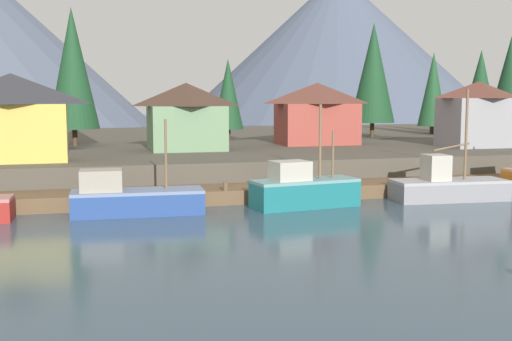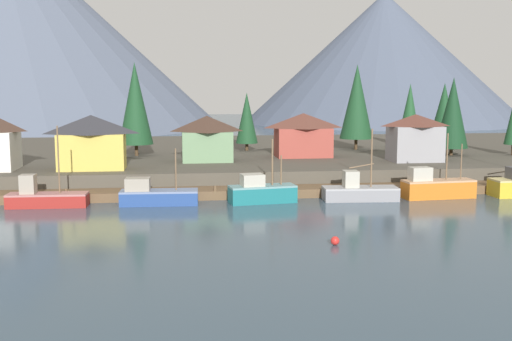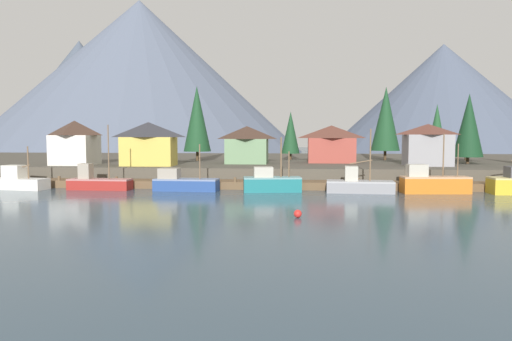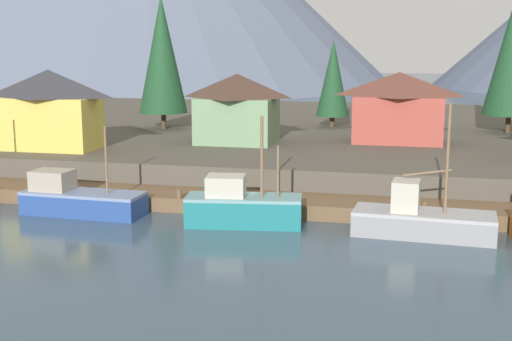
{
  "view_description": "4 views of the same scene",
  "coord_description": "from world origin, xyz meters",
  "px_view_note": "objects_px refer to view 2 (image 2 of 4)",
  "views": [
    {
      "loc": [
        -13.49,
        -42.49,
        7.45
      ],
      "look_at": [
        -0.81,
        3.99,
        1.87
      ],
      "focal_mm": 45.47,
      "sensor_mm": 36.0,
      "label": 1
    },
    {
      "loc": [
        -8.19,
        -67.85,
        12.43
      ],
      "look_at": [
        0.95,
        3.19,
        2.83
      ],
      "focal_mm": 43.78,
      "sensor_mm": 36.0,
      "label": 2
    },
    {
      "loc": [
        4.06,
        -62.44,
        7.16
      ],
      "look_at": [
        -1.4,
        2.23,
        2.38
      ],
      "focal_mm": 33.92,
      "sensor_mm": 36.0,
      "label": 3
    },
    {
      "loc": [
        10.92,
        -41.9,
        11.29
      ],
      "look_at": [
        0.48,
        3.76,
        2.43
      ],
      "focal_mm": 47.61,
      "sensor_mm": 36.0,
      "label": 4
    }
  ],
  "objects_px": {
    "house_grey": "(415,137)",
    "conifer_near_left": "(410,112)",
    "fishing_boat_grey": "(359,191)",
    "fishing_boat_orange": "(436,187)",
    "conifer_back_right": "(135,103)",
    "house_red": "(303,135)",
    "conifer_mid_right": "(453,113)",
    "channel_buoy": "(335,241)",
    "fishing_boat_red": "(45,198)",
    "conifer_back_left": "(444,112)",
    "house_yellow": "(92,142)",
    "conifer_near_right": "(357,102)",
    "fishing_boat_blue": "(156,195)",
    "fishing_boat_teal": "(261,192)",
    "house_green": "(207,138)",
    "conifer_centre": "(247,118)"
  },
  "relations": [
    {
      "from": "fishing_boat_orange",
      "to": "house_yellow",
      "type": "relative_size",
      "value": 1.01
    },
    {
      "from": "conifer_mid_right",
      "to": "house_grey",
      "type": "bearing_deg",
      "value": -142.19
    },
    {
      "from": "conifer_mid_right",
      "to": "fishing_boat_orange",
      "type": "bearing_deg",
      "value": -118.33
    },
    {
      "from": "house_yellow",
      "to": "conifer_near_right",
      "type": "height_order",
      "value": "conifer_near_right"
    },
    {
      "from": "conifer_back_right",
      "to": "house_red",
      "type": "bearing_deg",
      "value": -10.81
    },
    {
      "from": "house_red",
      "to": "conifer_near_right",
      "type": "height_order",
      "value": "conifer_near_right"
    },
    {
      "from": "house_yellow",
      "to": "conifer_back_right",
      "type": "distance_m",
      "value": 16.08
    },
    {
      "from": "fishing_boat_orange",
      "to": "house_red",
      "type": "distance_m",
      "value": 24.24
    },
    {
      "from": "fishing_boat_red",
      "to": "conifer_centre",
      "type": "distance_m",
      "value": 40.11
    },
    {
      "from": "fishing_boat_teal",
      "to": "channel_buoy",
      "type": "bearing_deg",
      "value": -88.15
    },
    {
      "from": "fishing_boat_teal",
      "to": "house_grey",
      "type": "height_order",
      "value": "house_grey"
    },
    {
      "from": "fishing_boat_red",
      "to": "house_red",
      "type": "relative_size",
      "value": 1.04
    },
    {
      "from": "house_green",
      "to": "fishing_boat_teal",
      "type": "bearing_deg",
      "value": -74.82
    },
    {
      "from": "fishing_boat_red",
      "to": "conifer_back_left",
      "type": "distance_m",
      "value": 64.59
    },
    {
      "from": "fishing_boat_orange",
      "to": "conifer_mid_right",
      "type": "bearing_deg",
      "value": 56.87
    },
    {
      "from": "channel_buoy",
      "to": "house_green",
      "type": "bearing_deg",
      "value": 102.56
    },
    {
      "from": "house_green",
      "to": "fishing_boat_grey",
      "type": "bearing_deg",
      "value": -48.66
    },
    {
      "from": "fishing_boat_orange",
      "to": "channel_buoy",
      "type": "distance_m",
      "value": 25.38
    },
    {
      "from": "conifer_mid_right",
      "to": "channel_buoy",
      "type": "bearing_deg",
      "value": -124.94
    },
    {
      "from": "fishing_boat_orange",
      "to": "fishing_boat_grey",
      "type": "bearing_deg",
      "value": 176.29
    },
    {
      "from": "fishing_boat_blue",
      "to": "house_red",
      "type": "xyz_separation_m",
      "value": [
        20.28,
        21.1,
        4.67
      ]
    },
    {
      "from": "conifer_near_right",
      "to": "house_yellow",
      "type": "bearing_deg",
      "value": -153.1
    },
    {
      "from": "house_grey",
      "to": "conifer_near_left",
      "type": "height_order",
      "value": "conifer_near_left"
    },
    {
      "from": "fishing_boat_grey",
      "to": "conifer_near_right",
      "type": "xyz_separation_m",
      "value": [
        8.58,
        30.6,
        9.14
      ]
    },
    {
      "from": "house_yellow",
      "to": "conifer_back_right",
      "type": "xyz_separation_m",
      "value": [
        4.38,
        14.89,
        4.21
      ]
    },
    {
      "from": "fishing_boat_blue",
      "to": "fishing_boat_teal",
      "type": "distance_m",
      "value": 11.28
    },
    {
      "from": "conifer_near_left",
      "to": "fishing_boat_blue",
      "type": "bearing_deg",
      "value": -140.17
    },
    {
      "from": "house_yellow",
      "to": "conifer_centre",
      "type": "distance_m",
      "value": 29.4
    },
    {
      "from": "fishing_boat_blue",
      "to": "conifer_near_right",
      "type": "height_order",
      "value": "conifer_near_right"
    },
    {
      "from": "fishing_boat_teal",
      "to": "fishing_boat_red",
      "type": "bearing_deg",
      "value": 170.66
    },
    {
      "from": "fishing_boat_red",
      "to": "house_grey",
      "type": "height_order",
      "value": "house_grey"
    },
    {
      "from": "fishing_boat_teal",
      "to": "conifer_centre",
      "type": "height_order",
      "value": "conifer_centre"
    },
    {
      "from": "fishing_boat_blue",
      "to": "fishing_boat_grey",
      "type": "height_order",
      "value": "fishing_boat_grey"
    },
    {
      "from": "fishing_boat_grey",
      "to": "conifer_centre",
      "type": "distance_m",
      "value": 33.21
    },
    {
      "from": "fishing_boat_blue",
      "to": "conifer_back_right",
      "type": "relative_size",
      "value": 0.62
    },
    {
      "from": "conifer_back_right",
      "to": "house_grey",
      "type": "bearing_deg",
      "value": -17.07
    },
    {
      "from": "channel_buoy",
      "to": "fishing_boat_blue",
      "type": "bearing_deg",
      "value": 127.27
    },
    {
      "from": "conifer_mid_right",
      "to": "channel_buoy",
      "type": "distance_m",
      "value": 48.93
    },
    {
      "from": "house_grey",
      "to": "channel_buoy",
      "type": "bearing_deg",
      "value": -120.46
    },
    {
      "from": "conifer_back_left",
      "to": "fishing_boat_teal",
      "type": "bearing_deg",
      "value": -138.16
    },
    {
      "from": "conifer_back_right",
      "to": "fishing_boat_teal",
      "type": "bearing_deg",
      "value": -60.31
    },
    {
      "from": "conifer_near_left",
      "to": "fishing_boat_grey",
      "type": "bearing_deg",
      "value": -118.7
    },
    {
      "from": "fishing_boat_teal",
      "to": "fishing_boat_orange",
      "type": "height_order",
      "value": "fishing_boat_orange"
    },
    {
      "from": "fishing_boat_blue",
      "to": "house_grey",
      "type": "distance_m",
      "value": 37.26
    },
    {
      "from": "fishing_boat_grey",
      "to": "fishing_boat_orange",
      "type": "distance_m",
      "value": 9.02
    },
    {
      "from": "house_yellow",
      "to": "channel_buoy",
      "type": "bearing_deg",
      "value": -53.09
    },
    {
      "from": "fishing_boat_orange",
      "to": "conifer_back_left",
      "type": "bearing_deg",
      "value": 60.27
    },
    {
      "from": "fishing_boat_orange",
      "to": "conifer_mid_right",
      "type": "height_order",
      "value": "conifer_mid_right"
    },
    {
      "from": "house_yellow",
      "to": "conifer_back_left",
      "type": "height_order",
      "value": "conifer_back_left"
    },
    {
      "from": "fishing_boat_teal",
      "to": "conifer_near_right",
      "type": "height_order",
      "value": "conifer_near_right"
    }
  ]
}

